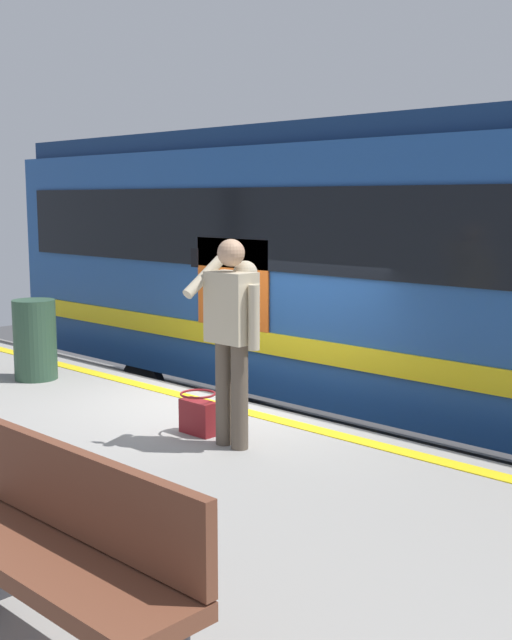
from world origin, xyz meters
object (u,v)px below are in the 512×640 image
Objects in this scene: passenger at (232,325)px; handbag at (198,415)px; train_carriage at (482,267)px; bench at (60,548)px; trash_bin at (35,340)px.

handbag is (0.46, -0.03, -0.83)m from passenger.
train_carriage is 8.12× the size of bench.
handbag is 3.39m from bench.
handbag is 0.22× the size of bench.
bench is at bearing 127.57° from handbag.
passenger is at bearing 176.41° from trash_bin.
handbag is 2.92m from trash_bin.
passenger is 3.41m from trash_bin.
train_carriage is 4.95m from trash_bin.
passenger is 1.01× the size of bench.
handbag is 0.41× the size of trash_bin.
passenger reaches higher than bench.
passenger is (0.42, 3.29, -0.29)m from train_carriage.
passenger is at bearing -58.77° from bench.
passenger is at bearing 82.64° from train_carriage.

